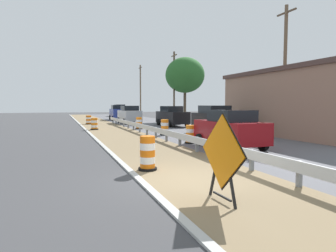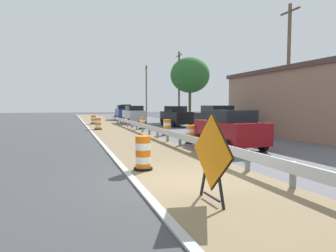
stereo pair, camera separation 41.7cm
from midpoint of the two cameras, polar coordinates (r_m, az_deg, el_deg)
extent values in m
plane|color=#3D3D3F|center=(8.57, 2.48, -10.58)|extent=(160.00, 160.00, 0.00)
cube|color=#7F6B4C|center=(8.87, 6.97, -10.07)|extent=(3.89, 120.00, 0.01)
cube|color=#ADADA8|center=(8.17, -6.12, -11.31)|extent=(0.20, 120.00, 0.11)
cube|color=silver|center=(8.44, 22.47, -7.29)|extent=(0.08, 59.58, 0.32)
cube|color=slate|center=(8.53, 22.83, -8.55)|extent=(0.12, 0.12, 0.70)
cube|color=slate|center=(10.10, 14.79, -6.42)|extent=(0.12, 0.12, 0.70)
cube|color=slate|center=(11.81, 9.02, -4.81)|extent=(0.12, 0.12, 0.70)
cube|color=slate|center=(13.62, 4.78, -3.58)|extent=(0.12, 0.12, 0.70)
cube|color=slate|center=(15.49, 1.54, -2.63)|extent=(0.12, 0.12, 0.70)
cube|color=slate|center=(17.40, -0.98, -1.89)|extent=(0.12, 0.12, 0.70)
cube|color=slate|center=(19.34, -3.00, -1.28)|extent=(0.12, 0.12, 0.70)
cube|color=slate|center=(21.30, -4.65, -0.79)|extent=(0.12, 0.12, 0.70)
cube|color=slate|center=(23.28, -6.02, -0.38)|extent=(0.12, 0.12, 0.70)
cube|color=slate|center=(25.27, -7.17, -0.03)|extent=(0.12, 0.12, 0.70)
cube|color=slate|center=(27.27, -8.16, 0.26)|extent=(0.12, 0.12, 0.70)
cube|color=slate|center=(29.28, -9.01, 0.52)|extent=(0.12, 0.12, 0.70)
cube|color=slate|center=(31.29, -9.75, 0.74)|extent=(0.12, 0.12, 0.70)
cube|color=slate|center=(33.31, -10.40, 0.93)|extent=(0.12, 0.12, 0.70)
cube|color=slate|center=(35.33, -10.98, 1.11)|extent=(0.12, 0.12, 0.70)
cube|color=black|center=(6.47, 10.34, -10.75)|extent=(0.06, 0.39, 1.06)
cube|color=black|center=(7.05, 7.24, -9.46)|extent=(0.06, 0.39, 1.06)
cube|color=black|center=(6.87, 8.68, -13.34)|extent=(0.06, 0.72, 0.04)
cube|color=orange|center=(6.62, 8.63, -4.97)|extent=(0.08, 1.66, 1.66)
cube|color=black|center=(6.63, 8.76, -4.96)|extent=(0.07, 1.76, 1.76)
cylinder|color=orange|center=(9.94, -5.19, -7.85)|extent=(0.50, 0.50, 0.23)
cylinder|color=white|center=(9.89, -5.20, -6.56)|extent=(0.50, 0.50, 0.23)
cylinder|color=orange|center=(9.86, -5.21, -5.26)|extent=(0.50, 0.50, 0.23)
cylinder|color=white|center=(9.82, -5.22, -3.94)|extent=(0.50, 0.50, 0.23)
cylinder|color=orange|center=(9.79, -5.23, -2.62)|extent=(0.50, 0.50, 0.23)
cylinder|color=black|center=(9.96, -5.19, -8.27)|extent=(0.63, 0.63, 0.08)
cylinder|color=orange|center=(16.66, 3.67, -3.02)|extent=(0.53, 0.53, 0.21)
cylinder|color=white|center=(16.63, 3.67, -2.32)|extent=(0.53, 0.53, 0.21)
cylinder|color=orange|center=(16.61, 3.67, -1.61)|extent=(0.53, 0.53, 0.21)
cylinder|color=white|center=(16.59, 3.68, -0.90)|extent=(0.53, 0.53, 0.21)
cylinder|color=orange|center=(16.57, 3.68, -0.20)|extent=(0.53, 0.53, 0.21)
cylinder|color=black|center=(16.66, 3.66, -3.23)|extent=(0.66, 0.66, 0.08)
cylinder|color=orange|center=(21.17, -1.21, -1.45)|extent=(0.53, 0.53, 0.22)
cylinder|color=white|center=(21.15, -1.21, -0.85)|extent=(0.53, 0.53, 0.22)
cylinder|color=orange|center=(21.13, -1.21, -0.24)|extent=(0.53, 0.53, 0.22)
cylinder|color=white|center=(21.12, -1.22, 0.36)|extent=(0.53, 0.53, 0.22)
cylinder|color=orange|center=(21.10, -1.22, 0.97)|extent=(0.53, 0.53, 0.22)
cylinder|color=black|center=(21.18, -1.21, -1.65)|extent=(0.67, 0.67, 0.08)
cylinder|color=orange|center=(26.50, -6.10, -0.36)|extent=(0.52, 0.52, 0.21)
cylinder|color=white|center=(26.48, -6.11, 0.10)|extent=(0.52, 0.52, 0.21)
cylinder|color=orange|center=(26.47, -6.11, 0.56)|extent=(0.52, 0.52, 0.21)
cylinder|color=white|center=(26.45, -6.11, 1.01)|extent=(0.52, 0.52, 0.21)
cylinder|color=orange|center=(26.44, -6.12, 1.47)|extent=(0.52, 0.52, 0.21)
cylinder|color=black|center=(26.50, -6.10, -0.50)|extent=(0.65, 0.65, 0.08)
cylinder|color=orange|center=(26.48, -14.53, -0.48)|extent=(0.56, 0.56, 0.21)
cylinder|color=white|center=(26.47, -14.53, -0.04)|extent=(0.56, 0.56, 0.21)
cylinder|color=orange|center=(26.45, -14.54, 0.40)|extent=(0.56, 0.56, 0.21)
cylinder|color=white|center=(26.44, -14.55, 0.85)|extent=(0.56, 0.56, 0.21)
cylinder|color=orange|center=(26.43, -14.56, 1.29)|extent=(0.56, 0.56, 0.21)
cylinder|color=black|center=(26.49, -14.52, -0.62)|extent=(0.70, 0.70, 0.08)
cylinder|color=orange|center=(34.01, -15.47, 0.49)|extent=(0.57, 0.57, 0.20)
cylinder|color=white|center=(34.00, -15.48, 0.82)|extent=(0.57, 0.57, 0.20)
cylinder|color=orange|center=(33.99, -15.48, 1.15)|extent=(0.57, 0.57, 0.20)
cylinder|color=white|center=(33.98, -15.49, 1.49)|extent=(0.57, 0.57, 0.20)
cylinder|color=orange|center=(33.97, -15.50, 1.82)|extent=(0.57, 0.57, 0.20)
cylinder|color=black|center=(34.01, -15.47, 0.39)|extent=(0.71, 0.71, 0.08)
cube|color=silver|center=(34.96, -7.85, 2.03)|extent=(2.02, 4.40, 1.18)
cube|color=black|center=(34.77, -7.79, 3.46)|extent=(1.77, 2.05, 0.56)
cylinder|color=black|center=(36.17, -9.86, 1.14)|extent=(0.24, 0.65, 0.64)
cylinder|color=black|center=(36.62, -6.95, 1.21)|extent=(0.24, 0.65, 0.64)
cylinder|color=black|center=(33.37, -8.82, 0.91)|extent=(0.24, 0.65, 0.64)
cylinder|color=black|center=(33.86, -5.69, 0.98)|extent=(0.24, 0.65, 0.64)
cube|color=black|center=(21.88, 8.64, 0.86)|extent=(1.87, 4.47, 1.24)
cube|color=black|center=(22.00, 8.44, 3.23)|extent=(1.68, 2.06, 0.56)
cylinder|color=black|center=(21.14, 12.77, -1.00)|extent=(0.22, 0.64, 0.64)
cylinder|color=black|center=(20.19, 8.35, -1.18)|extent=(0.22, 0.64, 0.64)
cylinder|color=black|center=(23.65, 8.86, -0.41)|extent=(0.22, 0.64, 0.64)
cylinder|color=black|center=(22.80, 4.78, -0.54)|extent=(0.22, 0.64, 0.64)
cube|color=maroon|center=(15.00, 11.09, -1.05)|extent=(2.00, 4.19, 1.04)
cube|color=black|center=(14.81, 11.48, 1.97)|extent=(1.77, 1.94, 0.56)
cylinder|color=black|center=(15.76, 5.43, -2.64)|extent=(0.23, 0.64, 0.64)
cylinder|color=black|center=(16.72, 11.31, -2.32)|extent=(0.23, 0.64, 0.64)
cylinder|color=black|center=(13.40, 10.76, -3.90)|extent=(0.23, 0.64, 0.64)
cylinder|color=black|center=(14.51, 17.19, -3.40)|extent=(0.23, 0.64, 0.64)
cube|color=#4C5156|center=(56.71, -9.54, 2.89)|extent=(2.00, 4.51, 1.34)
cube|color=black|center=(56.87, -9.59, 3.85)|extent=(1.75, 2.09, 0.56)
cylinder|color=black|center=(55.50, -8.26, 2.19)|extent=(0.24, 0.65, 0.64)
cylinder|color=black|center=(55.09, -10.17, 2.15)|extent=(0.24, 0.65, 0.64)
cylinder|color=black|center=(58.37, -8.93, 2.27)|extent=(0.24, 0.65, 0.64)
cylinder|color=black|center=(57.98, -10.76, 2.24)|extent=(0.24, 0.65, 0.64)
cube|color=navy|center=(42.94, -10.10, 2.45)|extent=(1.84, 4.31, 1.26)
cube|color=black|center=(42.76, -10.08, 3.66)|extent=(1.59, 2.00, 0.56)
cylinder|color=black|center=(44.24, -11.45, 1.66)|extent=(0.24, 0.65, 0.64)
cylinder|color=black|center=(44.48, -9.27, 1.70)|extent=(0.24, 0.65, 0.64)
cylinder|color=black|center=(41.46, -10.97, 1.50)|extent=(0.24, 0.65, 0.64)
cylinder|color=black|center=(41.72, -8.65, 1.55)|extent=(0.24, 0.65, 0.64)
cube|color=black|center=(29.96, 0.41, 1.70)|extent=(1.98, 4.84, 1.16)
cube|color=black|center=(30.11, 0.27, 3.36)|extent=(1.72, 2.25, 0.56)
cylinder|color=black|center=(28.92, 3.29, 0.46)|extent=(0.24, 0.65, 0.64)
cylinder|color=black|center=(28.18, -0.08, 0.37)|extent=(0.24, 0.65, 0.64)
cylinder|color=black|center=(31.80, 0.85, 0.80)|extent=(0.24, 0.65, 0.64)
cylinder|color=black|center=(31.13, -2.27, 0.72)|extent=(0.24, 0.65, 0.64)
cube|color=#93705B|center=(23.29, 24.77, 3.79)|extent=(6.38, 11.58, 4.38)
cube|color=#4C3833|center=(23.41, 24.95, 9.52)|extent=(6.63, 12.05, 0.30)
cylinder|color=brown|center=(22.45, 21.21, 9.89)|extent=(0.24, 0.24, 9.07)
cube|color=brown|center=(23.22, 21.49, 19.84)|extent=(0.12, 1.80, 0.10)
cylinder|color=brown|center=(38.67, 0.88, 7.63)|extent=(0.24, 0.24, 9.05)
cube|color=brown|center=(39.12, 0.88, 13.52)|extent=(0.12, 1.80, 0.10)
cylinder|color=brown|center=(53.60, -5.59, 6.78)|extent=(0.24, 0.24, 9.31)
cube|color=brown|center=(53.95, -5.62, 11.19)|extent=(0.12, 1.80, 0.10)
cylinder|color=#4C3D2D|center=(39.07, 2.98, 3.89)|extent=(0.36, 0.36, 4.01)
ellipsoid|color=#286028|center=(39.27, 3.00, 9.84)|extent=(5.16, 5.16, 4.64)
camera|label=1|loc=(0.21, -90.79, -0.06)|focal=31.41mm
camera|label=2|loc=(0.21, 89.21, 0.06)|focal=31.41mm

